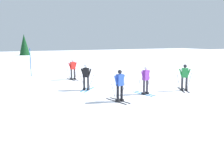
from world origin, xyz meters
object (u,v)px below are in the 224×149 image
at_px(skier_red, 73,69).
at_px(conifer_far_left, 24,47).
at_px(skier_purple, 146,79).
at_px(trail_marker_pole, 30,63).
at_px(skier_blue, 120,85).
at_px(skier_green, 185,77).
at_px(skier_black, 86,76).

bearing_deg(skier_red, conifer_far_left, 100.58).
relative_size(skier_purple, trail_marker_pole, 0.68).
distance_m(skier_blue, skier_red, 7.61).
bearing_deg(skier_blue, trail_marker_pole, 106.72).
bearing_deg(trail_marker_pole, skier_purple, -61.86).
xyz_separation_m(skier_green, conifer_far_left, (-7.89, 20.81, 1.42)).
height_order(skier_green, skier_red, same).
relative_size(skier_red, trail_marker_pole, 0.68).
relative_size(skier_purple, conifer_far_left, 0.42).
distance_m(skier_green, conifer_far_left, 22.30).
bearing_deg(skier_black, skier_blue, -78.72).
xyz_separation_m(skier_green, skier_black, (-5.66, 2.89, -0.00)).
relative_size(skier_green, conifer_far_left, 0.42).
xyz_separation_m(skier_purple, conifer_far_left, (-5.06, 20.54, 1.42)).
bearing_deg(skier_purple, skier_blue, -160.61).
height_order(skier_green, skier_purple, same).
distance_m(trail_marker_pole, conifer_far_left, 10.43).
bearing_deg(trail_marker_pole, skier_red, -48.59).
bearing_deg(skier_green, conifer_far_left, 110.77).
bearing_deg(skier_black, skier_red, 85.57).
relative_size(skier_black, skier_red, 1.00).
height_order(skier_purple, conifer_far_left, conifer_far_left).
distance_m(skier_blue, skier_black, 3.45).
xyz_separation_m(skier_red, conifer_far_left, (-2.56, 13.70, 1.42)).
bearing_deg(conifer_far_left, skier_green, -69.23).
xyz_separation_m(skier_purple, trail_marker_pole, (-5.44, 10.17, 0.34)).
bearing_deg(trail_marker_pole, skier_blue, -73.28).
bearing_deg(skier_blue, conifer_far_left, 97.77).
bearing_deg(skier_green, skier_blue, -174.33).
relative_size(skier_blue, skier_red, 1.00).
distance_m(skier_blue, trail_marker_pole, 11.42).
distance_m(skier_green, trail_marker_pole, 13.32).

